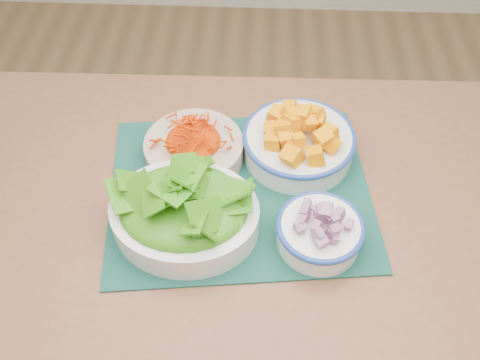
% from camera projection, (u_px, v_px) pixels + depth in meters
% --- Properties ---
extents(table, '(1.29, 0.87, 0.75)m').
position_uv_depth(table, '(236.00, 248.00, 1.07)').
color(table, brown).
rests_on(table, ground).
extents(placemat, '(0.55, 0.47, 0.00)m').
position_uv_depth(placemat, '(240.00, 191.00, 1.05)').
color(placemat, '#0A2D26').
rests_on(placemat, table).
extents(carrot_bowl, '(0.26, 0.26, 0.07)m').
position_uv_depth(carrot_bowl, '(194.00, 146.00, 1.08)').
color(carrot_bowl, '#BDA68D').
rests_on(carrot_bowl, placemat).
extents(squash_bowl, '(0.23, 0.23, 0.11)m').
position_uv_depth(squash_bowl, '(299.00, 137.00, 1.07)').
color(squash_bowl, silver).
rests_on(squash_bowl, placemat).
extents(lettuce_bowl, '(0.29, 0.26, 0.12)m').
position_uv_depth(lettuce_bowl, '(184.00, 207.00, 0.95)').
color(lettuce_bowl, white).
rests_on(lettuce_bowl, placemat).
extents(onion_bowl, '(0.20, 0.20, 0.08)m').
position_uv_depth(onion_bowl, '(320.00, 230.00, 0.94)').
color(onion_bowl, white).
rests_on(onion_bowl, placemat).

